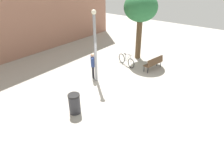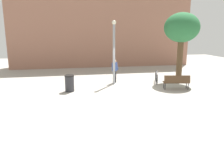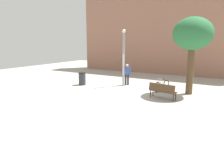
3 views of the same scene
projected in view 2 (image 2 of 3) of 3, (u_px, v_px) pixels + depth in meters
name	position (u px, v px, depth m)	size (l,w,h in m)	color
ground_plane	(123.00, 89.00, 13.16)	(36.00, 36.00, 0.00)	#A8A399
building_facade	(103.00, 23.00, 21.43)	(18.39, 2.00, 8.89)	#9E6B56
lamppost	(114.00, 50.00, 13.93)	(0.28, 0.28, 4.30)	gray
person_by_lamppost	(115.00, 69.00, 14.61)	(0.56, 0.59, 1.67)	#232328
park_bench	(177.00, 81.00, 12.92)	(1.66, 0.75, 0.92)	#513823
plaza_tree	(182.00, 29.00, 14.42)	(2.42, 2.42, 4.89)	brown
bicycle_silver	(156.00, 77.00, 14.69)	(0.61, 1.74, 0.97)	black
trash_bin	(70.00, 83.00, 12.52)	(0.57, 0.57, 1.01)	#2D2D33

